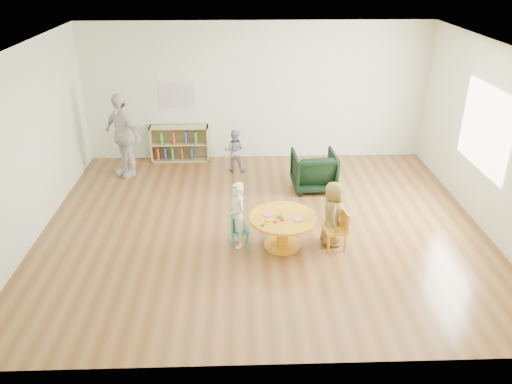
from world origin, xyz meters
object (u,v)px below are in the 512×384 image
activity_table (283,226)px  kid_chair_left (238,228)px  toddler (234,150)px  armchair (314,171)px  kid_chair_right (338,228)px  bookshelf (179,143)px  child_right (333,214)px  child_left (237,215)px  adult_caretaker (123,135)px

activity_table → kid_chair_left: activity_table is taller
toddler → armchair: bearing=156.8°
kid_chair_right → bookshelf: bookshelf is taller
armchair → toddler: bearing=-33.8°
kid_chair_left → armchair: bearing=142.7°
armchair → child_right: 1.94m
child_left → kid_chair_right: bearing=62.6°
kid_chair_left → toddler: 2.80m
activity_table → kid_chair_left: 0.68m
kid_chair_right → adult_caretaker: size_ratio=0.36×
activity_table → child_left: bearing=176.3°
activity_table → toddler: (-0.73, 2.87, 0.09)m
activity_table → toddler: toddler is taller
kid_chair_right → bookshelf: bearing=29.1°
armchair → child_right: size_ratio=0.78×
child_left → toddler: (-0.05, 2.83, -0.08)m
bookshelf → kid_chair_left: bearing=-70.4°
activity_table → kid_chair_right: size_ratio=1.68×
kid_chair_left → bookshelf: 3.61m
bookshelf → adult_caretaker: 1.30m
bookshelf → kid_chair_right: bearing=-52.7°
toddler → adult_caretaker: bearing=10.7°
adult_caretaker → toddler: bearing=42.4°
activity_table → armchair: armchair is taller
child_right → toddler: (-1.46, 2.81, -0.07)m
kid_chair_left → toddler: (-0.06, 2.79, 0.16)m
toddler → kid_chair_left: bearing=98.8°
kid_chair_left → child_left: child_left is taller
kid_chair_right → child_right: (-0.07, 0.11, 0.18)m
child_right → bookshelf: bearing=45.1°
kid_chair_right → child_right: size_ratio=0.59×
activity_table → adult_caretaker: adult_caretaker is taller
adult_caretaker → child_left: bearing=-11.8°
armchair → child_left: (-1.41, -1.95, 0.16)m
kid_chair_left → adult_caretaker: 3.50m
activity_table → adult_caretaker: 4.00m
kid_chair_right → child_right: 0.23m
child_left → armchair: bearing=120.6°
bookshelf → toddler: (1.16, -0.61, 0.07)m
bookshelf → child_left: bearing=-70.6°
child_left → adult_caretaker: bearing=-164.7°
activity_table → armchair: bearing=69.8°
bookshelf → toddler: size_ratio=1.39×
bookshelf → adult_caretaker: adult_caretaker is taller
activity_table → toddler: bearing=104.2°
activity_table → kid_chair_left: bearing=173.3°
bookshelf → toddler: 1.31m
armchair → bookshelf: bearing=-32.5°
kid_chair_right → armchair: 2.05m
kid_chair_left → kid_chair_right: 1.49m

